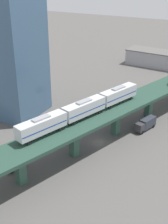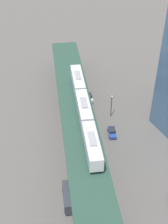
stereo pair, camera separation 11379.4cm
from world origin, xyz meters
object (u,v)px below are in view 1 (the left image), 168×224
object	(u,v)px
subway_train	(84,108)
warehouse_building	(159,59)
street_car_blue	(60,134)
street_car_black	(96,100)
street_car_silver	(14,166)
office_tower	(11,55)
delivery_truck	(146,124)
street_lamp	(31,132)

from	to	relation	value
subway_train	warehouse_building	world-z (taller)	subway_train
street_car_blue	street_car_black	world-z (taller)	same
street_car_silver	office_tower	world-z (taller)	office_tower
street_car_black	office_tower	distance (m)	31.12
street_car_silver	street_car_black	world-z (taller)	same
street_car_blue	warehouse_building	world-z (taller)	warehouse_building
street_car_blue	delivery_truck	bearing A→B (deg)	37.34
subway_train	street_car_black	size ratio (longest dim) A/B	7.60
street_car_blue	office_tower	xyz separation A→B (m)	(-20.27, 7.62, 17.06)
street_car_black	street_car_silver	bearing A→B (deg)	-91.11
street_car_silver	office_tower	distance (m)	35.06
street_car_blue	office_tower	bearing A→B (deg)	159.39
subway_train	street_car_silver	xyz separation A→B (m)	(-9.58, -15.84, -9.61)
street_lamp	delivery_truck	bearing A→B (deg)	43.38
delivery_truck	warehouse_building	xyz separation A→B (m)	(-11.96, 59.42, 1.65)
street_car_black	office_tower	bearing A→B (deg)	-137.62
delivery_truck	warehouse_building	world-z (taller)	warehouse_building
office_tower	street_car_silver	bearing A→B (deg)	-53.03
office_tower	street_car_blue	bearing A→B (deg)	-20.61
subway_train	delivery_truck	world-z (taller)	subway_train
street_car_black	delivery_truck	distance (m)	22.68
street_car_blue	office_tower	size ratio (longest dim) A/B	0.13
street_lamp	warehouse_building	xyz separation A→B (m)	(10.72, 80.85, -0.70)
street_car_black	warehouse_building	bearing A→B (deg)	80.68
street_car_black	street_lamp	size ratio (longest dim) A/B	0.68
street_lamp	street_car_silver	bearing A→B (deg)	-79.00
street_lamp	subway_train	bearing A→B (deg)	27.54
subway_train	street_car_blue	size ratio (longest dim) A/B	7.60
street_car_black	street_lamp	xyz separation A→B (m)	(-2.73, -32.17, 3.17)
warehouse_building	street_car_black	bearing A→B (deg)	-99.32
street_car_blue	street_lamp	distance (m)	8.56
subway_train	street_car_silver	bearing A→B (deg)	-121.18
delivery_truck	street_car_blue	bearing A→B (deg)	-142.66
delivery_truck	street_lamp	bearing A→B (deg)	-136.62
warehouse_building	office_tower	world-z (taller)	office_tower
subway_train	office_tower	size ratio (longest dim) A/B	1.00
street_car_blue	street_car_silver	size ratio (longest dim) A/B	1.01
street_car_black	subway_train	bearing A→B (deg)	-71.47
street_car_silver	street_car_black	bearing A→B (deg)	88.89
street_car_silver	warehouse_building	xyz separation A→B (m)	(8.80, 90.70, 2.47)
street_car_blue	street_lamp	size ratio (longest dim) A/B	0.69
street_lamp	warehouse_building	bearing A→B (deg)	82.45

